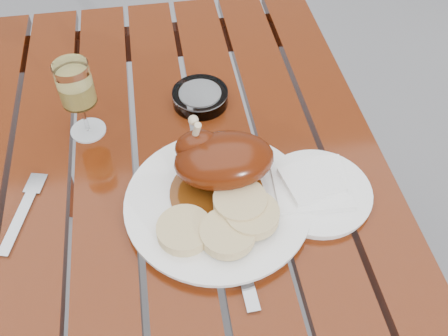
# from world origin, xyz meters

# --- Properties ---
(table) EXTENTS (0.80, 1.20, 0.75)m
(table) POSITION_xyz_m (0.00, 0.00, 0.38)
(table) COLOR #64240B
(table) RESTS_ON ground
(dinner_plate) EXTENTS (0.35, 0.35, 0.02)m
(dinner_plate) POSITION_xyz_m (0.08, -0.06, 0.76)
(dinner_plate) COLOR white
(dinner_plate) RESTS_ON table
(roast_duck) EXTENTS (0.18, 0.17, 0.12)m
(roast_duck) POSITION_xyz_m (0.09, -0.01, 0.82)
(roast_duck) COLOR #5A2A0A
(roast_duck) RESTS_ON dinner_plate
(bread_dumplings) EXTENTS (0.20, 0.14, 0.03)m
(bread_dumplings) POSITION_xyz_m (0.08, -0.11, 0.79)
(bread_dumplings) COLOR #CDBA7D
(bread_dumplings) RESTS_ON dinner_plate
(wine_glass) EXTENTS (0.08, 0.08, 0.16)m
(wine_glass) POSITION_xyz_m (-0.14, 0.16, 0.83)
(wine_glass) COLOR #CDBB5D
(wine_glass) RESTS_ON table
(side_plate) EXTENTS (0.24, 0.24, 0.02)m
(side_plate) POSITION_xyz_m (0.25, -0.06, 0.76)
(side_plate) COLOR white
(side_plate) RESTS_ON table
(napkin) EXTENTS (0.14, 0.13, 0.01)m
(napkin) POSITION_xyz_m (0.24, -0.05, 0.77)
(napkin) COLOR white
(napkin) RESTS_ON side_plate
(ashtray) EXTENTS (0.12, 0.12, 0.03)m
(ashtray) POSITION_xyz_m (0.08, 0.21, 0.76)
(ashtray) COLOR #B2B7BC
(ashtray) RESTS_ON table
(fork) EXTENTS (0.06, 0.16, 0.01)m
(fork) POSITION_xyz_m (-0.25, -0.03, 0.75)
(fork) COLOR gray
(fork) RESTS_ON table
(knife) EXTENTS (0.03, 0.22, 0.01)m
(knife) POSITION_xyz_m (0.10, -0.15, 0.75)
(knife) COLOR gray
(knife) RESTS_ON table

